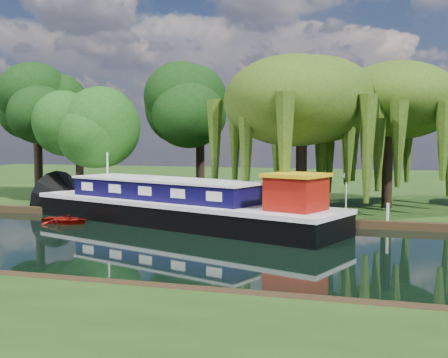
% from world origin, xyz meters
% --- Properties ---
extents(ground, '(120.00, 120.00, 0.00)m').
position_xyz_m(ground, '(0.00, 0.00, 0.00)').
color(ground, black).
extents(far_bank, '(120.00, 52.00, 0.45)m').
position_xyz_m(far_bank, '(0.00, 34.00, 0.23)').
color(far_bank, '#1A370F').
rests_on(far_bank, ground).
extents(dutch_barge, '(21.04, 11.43, 4.37)m').
position_xyz_m(dutch_barge, '(-8.88, 6.53, 1.08)').
color(dutch_barge, black).
rests_on(dutch_barge, ground).
extents(red_dinghy, '(2.97, 2.14, 0.61)m').
position_xyz_m(red_dinghy, '(-15.67, 4.87, 0.00)').
color(red_dinghy, maroon).
rests_on(red_dinghy, ground).
extents(willow_left, '(7.81, 7.81, 9.36)m').
position_xyz_m(willow_left, '(-2.29, 10.62, 7.25)').
color(willow_left, black).
rests_on(willow_left, far_bank).
extents(willow_right, '(7.40, 7.40, 9.01)m').
position_xyz_m(willow_right, '(2.92, 14.44, 7.02)').
color(willow_right, black).
rests_on(willow_right, far_bank).
extents(tree_far_left, '(4.98, 4.98, 8.03)m').
position_xyz_m(tree_far_left, '(-18.15, 10.75, 5.95)').
color(tree_far_left, black).
rests_on(tree_far_left, far_bank).
extents(tree_far_back, '(5.65, 5.65, 9.50)m').
position_xyz_m(tree_far_back, '(-23.55, 13.64, 7.07)').
color(tree_far_back, black).
rests_on(tree_far_back, far_bank).
extents(tree_far_mid, '(5.91, 5.91, 9.67)m').
position_xyz_m(tree_far_mid, '(-11.18, 16.96, 7.11)').
color(tree_far_mid, black).
rests_on(tree_far_mid, far_bank).
extents(lamppost, '(0.36, 0.36, 2.56)m').
position_xyz_m(lamppost, '(0.50, 10.50, 2.42)').
color(lamppost, silver).
rests_on(lamppost, far_bank).
extents(mooring_posts, '(19.16, 0.16, 1.00)m').
position_xyz_m(mooring_posts, '(-0.50, 8.40, 0.95)').
color(mooring_posts, silver).
rests_on(mooring_posts, far_bank).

